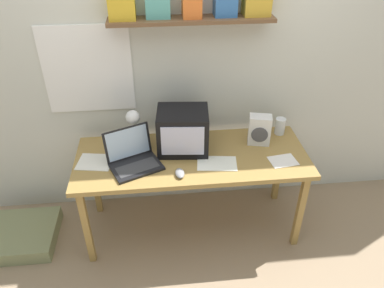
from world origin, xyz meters
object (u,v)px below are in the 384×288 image
(laptop, at_px, (133,156))
(computer_mouse, at_px, (180,173))
(corner_desk, at_px, (192,163))
(desk_lamp, at_px, (133,124))
(open_notebook, at_px, (217,163))
(juice_glass, at_px, (280,127))
(loose_paper_near_monitor, at_px, (95,162))
(crt_monitor, at_px, (183,131))
(floor_cushion, at_px, (24,235))
(loose_paper_near_laptop, at_px, (283,161))
(space_heater, at_px, (259,130))

(laptop, xyz_separation_m, computer_mouse, (0.31, -0.16, -0.05))
(corner_desk, xyz_separation_m, desk_lamp, (-0.40, 0.16, 0.26))
(laptop, distance_m, open_notebook, 0.58)
(corner_desk, xyz_separation_m, juice_glass, (0.71, 0.23, 0.12))
(computer_mouse, relative_size, loose_paper_near_monitor, 0.41)
(crt_monitor, height_order, loose_paper_near_monitor, crt_monitor)
(corner_desk, xyz_separation_m, computer_mouse, (-0.10, -0.21, 0.08))
(laptop, bearing_deg, floor_cushion, 154.77)
(desk_lamp, bearing_deg, loose_paper_near_laptop, -22.26)
(juice_glass, height_order, floor_cushion, juice_glass)
(corner_desk, relative_size, crt_monitor, 4.33)
(crt_monitor, relative_size, computer_mouse, 3.51)
(desk_lamp, relative_size, computer_mouse, 2.83)
(space_heater, height_order, loose_paper_near_monitor, space_heater)
(laptop, distance_m, space_heater, 0.94)
(corner_desk, xyz_separation_m, loose_paper_near_monitor, (-0.68, -0.01, 0.06))
(computer_mouse, bearing_deg, juice_glass, 28.41)
(laptop, height_order, open_notebook, laptop)
(space_heater, bearing_deg, loose_paper_near_laptop, -51.92)
(juice_glass, bearing_deg, computer_mouse, -151.59)
(juice_glass, relative_size, open_notebook, 0.44)
(open_notebook, bearing_deg, floor_cushion, 176.45)
(corner_desk, relative_size, laptop, 4.03)
(juice_glass, height_order, computer_mouse, juice_glass)
(crt_monitor, xyz_separation_m, loose_paper_near_laptop, (0.68, -0.23, -0.15))
(floor_cushion, bearing_deg, laptop, -1.92)
(desk_lamp, xyz_separation_m, floor_cushion, (-0.91, -0.18, -0.84))
(juice_glass, distance_m, floor_cushion, 2.15)
(juice_glass, relative_size, floor_cushion, 0.27)
(loose_paper_near_monitor, relative_size, floor_cushion, 0.55)
(juice_glass, xyz_separation_m, computer_mouse, (-0.81, -0.44, -0.04))
(space_heater, height_order, loose_paper_near_laptop, space_heater)
(corner_desk, xyz_separation_m, laptop, (-0.41, -0.05, 0.12))
(desk_lamp, bearing_deg, floor_cushion, -175.56)
(crt_monitor, bearing_deg, corner_desk, -55.25)
(laptop, height_order, desk_lamp, desk_lamp)
(space_heater, relative_size, open_notebook, 0.77)
(computer_mouse, height_order, open_notebook, computer_mouse)
(floor_cushion, bearing_deg, computer_mouse, -8.99)
(laptop, bearing_deg, crt_monitor, -0.60)
(crt_monitor, bearing_deg, floor_cushion, -169.35)
(juice_glass, distance_m, space_heater, 0.23)
(space_heater, xyz_separation_m, loose_paper_near_monitor, (-1.19, -0.12, -0.11))
(floor_cushion, bearing_deg, space_heater, 4.31)
(corner_desk, xyz_separation_m, open_notebook, (0.16, -0.11, 0.06))
(space_heater, bearing_deg, laptop, -156.71)
(juice_glass, distance_m, open_notebook, 0.64)
(laptop, relative_size, computer_mouse, 3.77)
(juice_glass, relative_size, loose_paper_near_monitor, 0.49)
(corner_desk, xyz_separation_m, floor_cushion, (-1.31, -0.02, -0.58))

